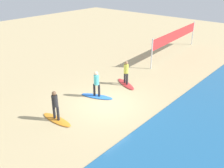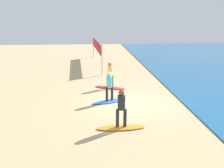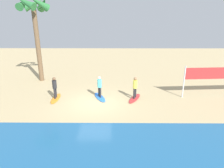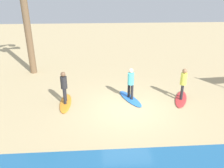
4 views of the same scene
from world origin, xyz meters
The scene contains 8 objects.
ground_plane centered at (0.00, 0.00, 0.00)m, with size 60.00×60.00×0.00m, color tan.
surfboard_red centered at (-3.02, -0.80, 0.04)m, with size 2.10×0.56×0.09m, color red.
surfer_red centered at (-3.02, -0.80, 1.04)m, with size 0.32×0.43×1.64m.
surfboard_blue centered at (-0.33, -1.01, 0.04)m, with size 2.10×0.56×0.09m, color blue.
surfer_blue centered at (-0.33, -1.01, 1.04)m, with size 0.32×0.44×1.64m.
surfboard_orange centered at (3.03, -0.74, 0.04)m, with size 2.10×0.56×0.09m, color orange.
surfer_orange centered at (3.03, -0.74, 1.04)m, with size 0.32×0.46×1.64m.
palm_tree centered at (5.83, -5.58, 6.33)m, with size 2.88×3.03×7.90m.
Camera 3 is at (-1.40, 12.83, 5.65)m, focal length 30.70 mm.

